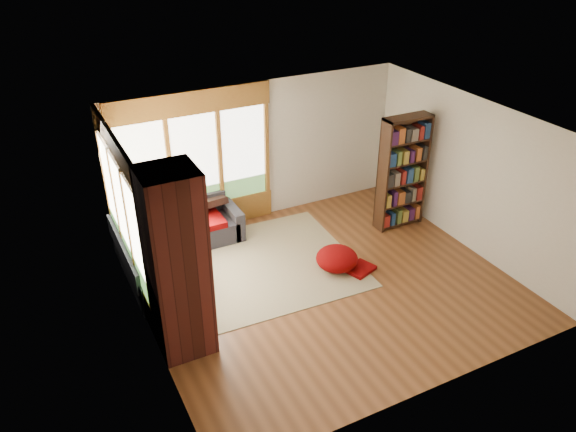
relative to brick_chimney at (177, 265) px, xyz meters
name	(u,v)px	position (x,y,z in m)	size (l,w,h in m)	color
floor	(326,283)	(2.40, 0.35, -1.30)	(5.50, 5.50, 0.00)	brown
ceiling	(332,127)	(2.40, 0.35, 1.30)	(5.50, 5.50, 0.00)	white
wall_back	(258,152)	(2.40, 2.85, 0.00)	(5.50, 0.04, 2.60)	silver
wall_front	(442,306)	(2.40, -2.15, 0.00)	(5.50, 0.04, 2.60)	silver
wall_left	(142,258)	(-0.35, 0.35, 0.00)	(0.04, 5.00, 2.60)	silver
wall_right	(471,175)	(5.15, 0.35, 0.00)	(0.04, 5.00, 2.60)	silver
windows_back	(196,162)	(1.20, 2.82, 0.05)	(2.82, 0.10, 1.90)	#956226
windows_left	(123,213)	(-0.32, 1.55, 0.05)	(0.10, 2.62, 1.90)	#956226
roller_blind	(109,166)	(-0.29, 2.38, 0.45)	(0.03, 0.72, 0.90)	#6C8251
brick_chimney	(177,265)	(0.00, 0.00, 0.00)	(0.70, 0.70, 2.60)	#471914
sectional_sofa	(172,246)	(0.45, 2.05, -1.00)	(2.20, 2.20, 0.80)	#28272E
area_rug	(248,269)	(1.46, 1.26, -1.29)	(3.49, 2.67, 0.01)	beige
bookshelf	(403,173)	(4.54, 1.37, -0.25)	(0.90, 0.30, 2.10)	#341D11
pouf	(337,258)	(2.77, 0.63, -1.10)	(0.69, 0.69, 0.37)	#780505
dog_tan	(175,217)	(0.56, 2.12, -0.52)	(1.00, 0.84, 0.49)	olive
dog_brindle	(172,233)	(0.38, 1.68, -0.54)	(0.79, 0.93, 0.45)	#302218
throw_pillows	(173,218)	(0.53, 2.10, -0.52)	(1.98, 1.68, 0.45)	black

